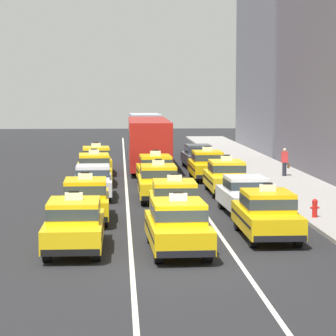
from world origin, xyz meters
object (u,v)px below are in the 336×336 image
(taxi_center_fourth, at_px, (155,170))
(taxi_center_second, at_px, (174,201))
(taxi_left_nearest, at_px, (74,224))
(taxi_center_third, at_px, (158,182))
(taxi_left_fifth, at_px, (96,160))
(pedestrian_far_corner, at_px, (285,162))
(bus_center_fifth, at_px, (148,141))
(sedan_left_third, at_px, (93,181))
(sedan_right_fifth, at_px, (198,156))
(box_truck_center_sixth, at_px, (144,133))
(sedan_right_second, at_px, (245,194))
(fire_hydrant, at_px, (315,207))
(taxi_left_fourth, at_px, (94,168))
(taxi_right_fourth, at_px, (207,165))
(taxi_right_nearest, at_px, (267,213))
(taxi_left_second, at_px, (86,199))
(taxi_center_nearest, at_px, (178,225))
(taxi_right_third, at_px, (226,176))

(taxi_center_fourth, bearing_deg, taxi_center_second, -89.08)
(taxi_left_nearest, relative_size, taxi_center_third, 1.00)
(taxi_left_fifth, relative_size, pedestrian_far_corner, 2.88)
(bus_center_fifth, bearing_deg, taxi_left_fifth, -140.95)
(taxi_center_third, bearing_deg, taxi_center_second, -87.20)
(sedan_left_third, bearing_deg, sedan_right_fifth, 64.67)
(bus_center_fifth, height_order, box_truck_center_sixth, box_truck_center_sixth)
(sedan_right_second, distance_m, pedestrian_far_corner, 13.37)
(taxi_left_nearest, xyz_separation_m, sedan_right_second, (6.61, 6.90, -0.03))
(taxi_left_nearest, relative_size, fire_hydrant, 6.25)
(sedan_right_fifth, xyz_separation_m, pedestrian_far_corner, (4.46, -5.91, 0.11))
(taxi_left_fourth, height_order, taxi_right_fourth, same)
(sedan_right_second, bearing_deg, taxi_right_nearest, -91.19)
(taxi_left_second, bearing_deg, taxi_center_second, -13.37)
(taxi_left_fourth, xyz_separation_m, taxi_center_third, (3.18, -6.43, 0.00))
(taxi_center_third, relative_size, taxi_right_nearest, 1.00)
(taxi_center_second, bearing_deg, sedan_right_fifth, 81.68)
(taxi_left_fourth, xyz_separation_m, sedan_right_second, (6.56, -10.59, -0.03))
(taxi_left_nearest, xyz_separation_m, taxi_center_third, (3.23, 11.06, 0.00))
(sedan_left_third, xyz_separation_m, taxi_center_fourth, (3.17, 4.50, 0.03))
(sedan_right_fifth, bearing_deg, fire_hydrant, -82.94)
(box_truck_center_sixth, bearing_deg, taxi_right_fourth, -79.90)
(taxi_left_nearest, bearing_deg, sedan_left_third, 89.15)
(taxi_left_nearest, height_order, box_truck_center_sixth, box_truck_center_sixth)
(taxi_left_second, bearing_deg, taxi_left_nearest, -91.11)
(taxi_center_second, relative_size, taxi_right_fourth, 1.00)
(bus_center_fifth, relative_size, taxi_right_nearest, 2.46)
(taxi_left_fourth, distance_m, sedan_right_second, 12.46)
(taxi_center_nearest, distance_m, taxi_center_fourth, 16.87)
(taxi_right_nearest, xyz_separation_m, pedestrian_far_corner, (4.50, 17.84, 0.08))
(taxi_left_fifth, height_order, taxi_center_third, same)
(taxi_left_nearest, bearing_deg, bus_center_fifth, 82.55)
(taxi_center_third, height_order, taxi_right_nearest, same)
(taxi_left_second, distance_m, taxi_left_fifth, 17.03)
(taxi_right_nearest, height_order, fire_hydrant, taxi_right_nearest)
(sedan_right_second, bearing_deg, taxi_right_fourth, 90.86)
(sedan_left_third, distance_m, taxi_right_third, 6.61)
(taxi_center_fourth, height_order, bus_center_fifth, bus_center_fifth)
(taxi_center_nearest, bearing_deg, taxi_left_fourth, 100.21)
(fire_hydrant, bearing_deg, bus_center_fifth, 105.83)
(sedan_right_second, height_order, taxi_right_third, taxi_right_third)
(taxi_left_fifth, height_order, taxi_center_nearest, same)
(sedan_right_second, distance_m, taxi_right_fourth, 12.24)
(taxi_right_nearest, bearing_deg, taxi_left_fourth, 112.22)
(taxi_center_second, height_order, box_truck_center_sixth, box_truck_center_sixth)
(taxi_right_fourth, relative_size, pedestrian_far_corner, 2.83)
(taxi_center_second, height_order, sedan_right_second, taxi_center_second)
(taxi_right_third, height_order, fire_hydrant, taxi_right_third)
(pedestrian_far_corner, bearing_deg, taxi_left_fourth, -169.47)
(taxi_right_third, relative_size, fire_hydrant, 6.25)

